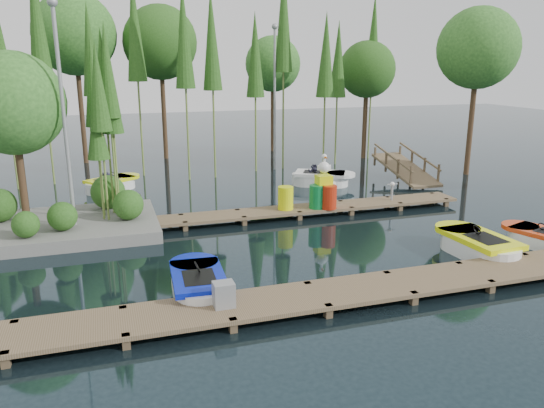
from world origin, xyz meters
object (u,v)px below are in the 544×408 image
object	(u,v)px
yellow_barrel	(286,198)
drum_cluster	(325,192)
boat_red	(543,239)
island	(40,136)
boat_blue	(198,285)
utility_cabinet	(224,294)
boat_yellow_far	(112,184)

from	to	relation	value
yellow_barrel	drum_cluster	distance (m)	1.46
boat_red	drum_cluster	bearing A→B (deg)	114.05
island	yellow_barrel	bearing A→B (deg)	-5.68
boat_blue	utility_cabinet	size ratio (longest dim) A/B	5.03
boat_blue	boat_red	bearing A→B (deg)	4.84
boat_yellow_far	utility_cabinet	bearing A→B (deg)	-97.49
utility_cabinet	drum_cluster	size ratio (longest dim) A/B	0.28
boat_blue	boat_yellow_far	bearing A→B (deg)	101.72
boat_blue	boat_red	world-z (taller)	boat_blue
boat_red	yellow_barrel	world-z (taller)	yellow_barrel
boat_blue	boat_yellow_far	xyz separation A→B (m)	(-1.70, 11.84, 0.01)
boat_blue	yellow_barrel	bearing A→B (deg)	56.97
yellow_barrel	drum_cluster	bearing A→B (deg)	-6.00
boat_red	drum_cluster	distance (m)	7.22
utility_cabinet	yellow_barrel	bearing A→B (deg)	61.21
boat_blue	utility_cabinet	world-z (taller)	utility_cabinet
boat_blue	utility_cabinet	xyz separation A→B (m)	(0.32, -1.38, 0.31)
boat_yellow_far	yellow_barrel	xyz separation A→B (m)	(5.87, -6.22, 0.44)
utility_cabinet	island	bearing A→B (deg)	117.78
utility_cabinet	yellow_barrel	distance (m)	7.99
boat_yellow_far	drum_cluster	distance (m)	9.72
utility_cabinet	yellow_barrel	size ratio (longest dim) A/B	0.66
utility_cabinet	boat_red	bearing A→B (deg)	8.99
boat_blue	drum_cluster	bearing A→B (deg)	47.77
yellow_barrel	drum_cluster	xyz separation A→B (m)	(1.45, -0.15, 0.16)
island	boat_yellow_far	distance (m)	6.50
boat_yellow_far	drum_cluster	xyz separation A→B (m)	(7.32, -6.37, 0.60)
utility_cabinet	boat_yellow_far	bearing A→B (deg)	98.71
island	boat_blue	bearing A→B (deg)	-59.47
island	utility_cabinet	size ratio (longest dim) A/B	12.23
boat_yellow_far	utility_cabinet	world-z (taller)	boat_yellow_far
island	utility_cabinet	bearing A→B (deg)	-62.22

